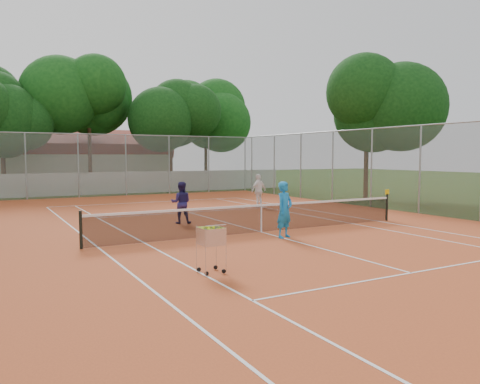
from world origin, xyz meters
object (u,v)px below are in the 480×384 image
tennis_net (261,218)px  player_near (285,210)px  clubhouse (65,161)px  player_far_left (181,203)px  player_far_right (259,191)px  ball_hopper (211,248)px

tennis_net → player_near: size_ratio=6.61×
clubhouse → player_far_left: clubhouse is taller
clubhouse → player_near: 30.36m
clubhouse → player_near: size_ratio=9.13×
tennis_net → player_far_left: bearing=116.2°
player_far_right → player_near: bearing=46.4°
ball_hopper → player_far_right: bearing=46.4°
player_near → player_far_right: bearing=44.5°
clubhouse → player_near: bearing=-86.0°
player_far_right → ball_hopper: bearing=36.7°
player_near → player_far_right: player_near is taller
clubhouse → player_far_right: clubhouse is taller
tennis_net → player_far_right: 7.90m
player_near → ball_hopper: (-3.99, -2.96, -0.34)m
tennis_net → ball_hopper: (-3.90, -4.22, 0.07)m
tennis_net → player_near: player_near is taller
player_far_left → ball_hopper: size_ratio=1.44×
player_far_left → player_far_right: 6.63m
player_near → clubhouse: bearing=74.4°
player_far_right → ball_hopper: player_far_right is taller
tennis_net → ball_hopper: size_ratio=10.58×
tennis_net → player_far_right: size_ratio=7.03×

